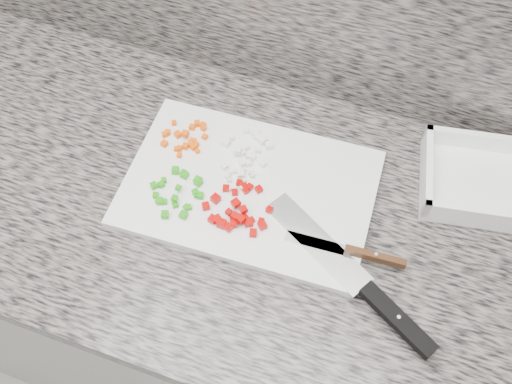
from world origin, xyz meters
TOP-DOWN VIEW (x-y plane):
  - cabinet at (0.00, 1.44)m, footprint 3.92×0.62m
  - countertop at (0.00, 1.44)m, footprint 3.96×0.64m
  - cutting_board at (0.07, 1.47)m, footprint 0.45×0.31m
  - carrot_pile at (-0.08, 1.53)m, footprint 0.09×0.09m
  - onion_pile at (0.04, 1.54)m, footprint 0.09×0.12m
  - green_pepper_pile at (-0.04, 1.41)m, footprint 0.10×0.11m
  - red_pepper_pile at (0.07, 1.41)m, footprint 0.12×0.11m
  - garlic_pile at (0.05, 1.48)m, footprint 0.05×0.06m
  - chef_knife at (0.31, 1.34)m, footprint 0.33×0.21m
  - paring_knife at (0.28, 1.40)m, footprint 0.20×0.03m
  - tray at (0.47, 1.62)m, footprint 0.27×0.21m

SIDE VIEW (x-z plane):
  - cabinet at x=0.00m, z-range 0.00..0.86m
  - countertop at x=0.00m, z-range 0.86..0.90m
  - cutting_board at x=0.07m, z-range 0.90..0.91m
  - tray at x=0.47m, z-range 0.89..0.94m
  - garlic_pile at x=0.05m, z-range 0.91..0.92m
  - carrot_pile at x=-0.08m, z-range 0.91..0.93m
  - chef_knife at x=0.31m, z-range 0.91..0.93m
  - green_pepper_pile at x=-0.04m, z-range 0.91..0.93m
  - paring_knife at x=0.28m, z-range 0.91..0.93m
  - onion_pile at x=0.04m, z-range 0.91..0.93m
  - red_pepper_pile at x=0.07m, z-range 0.91..0.93m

